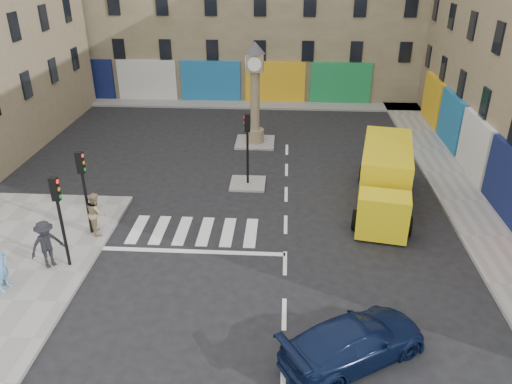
# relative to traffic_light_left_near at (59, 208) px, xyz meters

# --- Properties ---
(ground) EXTENTS (120.00, 120.00, 0.00)m
(ground) POSITION_rel_traffic_light_left_near_xyz_m (8.30, -0.20, -2.62)
(ground) COLOR black
(ground) RESTS_ON ground
(sidewalk_right) EXTENTS (2.60, 30.00, 0.15)m
(sidewalk_right) POSITION_rel_traffic_light_left_near_xyz_m (17.00, 9.80, -2.55)
(sidewalk_right) COLOR gray
(sidewalk_right) RESTS_ON ground
(sidewalk_far) EXTENTS (32.00, 2.40, 0.15)m
(sidewalk_far) POSITION_rel_traffic_light_left_near_xyz_m (4.30, 22.00, -2.55)
(sidewalk_far) COLOR gray
(sidewalk_far) RESTS_ON ground
(island_near) EXTENTS (1.80, 1.80, 0.12)m
(island_near) POSITION_rel_traffic_light_left_near_xyz_m (6.30, 7.80, -2.56)
(island_near) COLOR gray
(island_near) RESTS_ON ground
(island_far) EXTENTS (2.40, 2.40, 0.12)m
(island_far) POSITION_rel_traffic_light_left_near_xyz_m (6.30, 13.80, -2.56)
(island_far) COLOR gray
(island_far) RESTS_ON ground
(traffic_light_left_near) EXTENTS (0.28, 0.22, 3.70)m
(traffic_light_left_near) POSITION_rel_traffic_light_left_near_xyz_m (0.00, 0.00, 0.00)
(traffic_light_left_near) COLOR black
(traffic_light_left_near) RESTS_ON sidewalk_left
(traffic_light_left_far) EXTENTS (0.28, 0.22, 3.70)m
(traffic_light_left_far) POSITION_rel_traffic_light_left_near_xyz_m (0.00, 2.40, 0.00)
(traffic_light_left_far) COLOR black
(traffic_light_left_far) RESTS_ON sidewalk_left
(traffic_light_island) EXTENTS (0.28, 0.22, 3.70)m
(traffic_light_island) POSITION_rel_traffic_light_left_near_xyz_m (6.30, 7.80, -0.03)
(traffic_light_island) COLOR black
(traffic_light_island) RESTS_ON island_near
(clock_pillar) EXTENTS (1.20, 1.20, 6.10)m
(clock_pillar) POSITION_rel_traffic_light_left_near_xyz_m (6.30, 13.80, 0.93)
(clock_pillar) COLOR #8E785D
(clock_pillar) RESTS_ON island_far
(navy_sedan) EXTENTS (5.01, 4.10, 1.37)m
(navy_sedan) POSITION_rel_traffic_light_left_near_xyz_m (10.39, -4.07, -1.94)
(navy_sedan) COLOR black
(navy_sedan) RESTS_ON ground
(yellow_van) EXTENTS (3.55, 7.63, 2.67)m
(yellow_van) POSITION_rel_traffic_light_left_near_xyz_m (12.94, 6.22, -1.29)
(yellow_van) COLOR yellow
(yellow_van) RESTS_ON ground
(pedestrian_blue) EXTENTS (0.51, 0.73, 1.89)m
(pedestrian_blue) POSITION_rel_traffic_light_left_near_xyz_m (-1.70, -1.61, -1.53)
(pedestrian_blue) COLOR #5FA0DA
(pedestrian_blue) RESTS_ON sidewalk_left
(pedestrian_tan) EXTENTS (1.02, 1.11, 1.85)m
(pedestrian_tan) POSITION_rel_traffic_light_left_near_xyz_m (0.30, 2.45, -1.55)
(pedestrian_tan) COLOR #937E5A
(pedestrian_tan) RESTS_ON sidewalk_left
(pedestrian_dark) EXTENTS (1.38, 1.41, 1.94)m
(pedestrian_dark) POSITION_rel_traffic_light_left_near_xyz_m (-0.69, -0.12, -1.50)
(pedestrian_dark) COLOR black
(pedestrian_dark) RESTS_ON sidewalk_left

